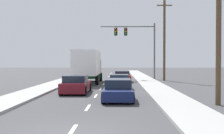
{
  "coord_description": "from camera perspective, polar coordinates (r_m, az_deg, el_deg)",
  "views": [
    {
      "loc": [
        1.57,
        -9.14,
        2.33
      ],
      "look_at": [
        0.95,
        16.04,
        1.82
      ],
      "focal_mm": 47.6,
      "sensor_mm": 36.0,
      "label": 1
    }
  ],
  "objects": [
    {
      "name": "car_red",
      "position": [
        33.54,
        1.96,
        -1.85
      ],
      "size": [
        1.9,
        4.66,
        1.22
      ],
      "color": "red",
      "rests_on": "ground_plane"
    },
    {
      "name": "sidewalk_left",
      "position": [
        29.89,
        -10.7,
        -3.2
      ],
      "size": [
        2.28,
        80.0,
        0.14
      ],
      "primitive_type": "cube",
      "color": "#9E9E99",
      "rests_on": "ground_plane"
    },
    {
      "name": "lane_markings",
      "position": [
        32.37,
        -1.37,
        -2.96
      ],
      "size": [
        0.14,
        57.0,
        0.01
      ],
      "color": "silver",
      "rests_on": "ground_plane"
    },
    {
      "name": "utility_pole_near",
      "position": [
        16.77,
        19.81,
        9.4
      ],
      "size": [
        1.8,
        0.28,
        9.23
      ],
      "color": "brown",
      "rests_on": "ground_plane"
    },
    {
      "name": "car_maroon",
      "position": [
        21.76,
        -6.91,
        -3.4
      ],
      "size": [
        1.88,
        4.31,
        1.3
      ],
      "color": "maroon",
      "rests_on": "ground_plane"
    },
    {
      "name": "traffic_signal_mast",
      "position": [
        37.85,
        3.96,
        5.73
      ],
      "size": [
        6.93,
        0.69,
        7.11
      ],
      "color": "#595B56",
      "rests_on": "ground_plane"
    },
    {
      "name": "box_truck",
      "position": [
        31.05,
        -4.65,
        0.51
      ],
      "size": [
        2.56,
        8.39,
        3.39
      ],
      "color": "white",
      "rests_on": "ground_plane"
    },
    {
      "name": "car_white",
      "position": [
        25.57,
        1.42,
        -2.87
      ],
      "size": [
        1.98,
        4.59,
        1.17
      ],
      "color": "white",
      "rests_on": "ground_plane"
    },
    {
      "name": "ground_plane",
      "position": [
        34.25,
        -1.22,
        -2.74
      ],
      "size": [
        140.0,
        140.0,
        0.0
      ],
      "primitive_type": "plane",
      "color": "#3D3D3F"
    },
    {
      "name": "car_navy",
      "position": [
        17.85,
        1.16,
        -4.49
      ],
      "size": [
        1.81,
        4.56,
        1.25
      ],
      "color": "#141E4C",
      "rests_on": "ground_plane"
    },
    {
      "name": "utility_pole_mid",
      "position": [
        35.75,
        10.02,
        5.25
      ],
      "size": [
        1.8,
        0.28,
        9.5
      ],
      "color": "brown",
      "rests_on": "ground_plane"
    },
    {
      "name": "sidewalk_right",
      "position": [
        29.39,
        7.51,
        -3.26
      ],
      "size": [
        2.28,
        80.0,
        0.14
      ],
      "primitive_type": "cube",
      "color": "#9E9E99",
      "rests_on": "ground_plane"
    }
  ]
}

